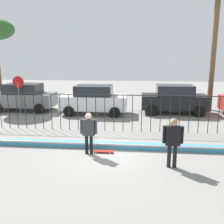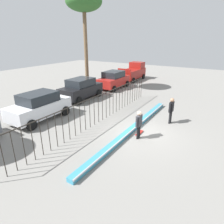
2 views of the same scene
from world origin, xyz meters
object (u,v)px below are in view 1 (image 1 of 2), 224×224
Objects in this scene: skateboard at (103,151)px; parked_car_gray at (24,97)px; parked_car_black at (174,99)px; camera_operator at (173,138)px; stop_sign at (19,90)px; skateboarder at (89,130)px; parked_car_white at (94,99)px.

parked_car_gray is at bearing 109.35° from skateboard.
camera_operator is at bearing -100.79° from parked_car_black.
stop_sign reaches higher than parked_car_black.
parked_car_gray is 1.00× the size of parked_car_black.
camera_operator is at bearing -40.88° from parked_car_gray.
skateboarder is 0.95× the size of camera_operator.
skateboarder is at bearing 174.46° from skateboard.
camera_operator is (2.53, -1.08, 0.98)m from skateboard.
stop_sign is (-8.94, 7.38, 0.57)m from camera_operator.
parked_car_gray is (-9.16, 8.49, -0.07)m from camera_operator.
parked_car_gray is 1.72× the size of stop_sign.
parked_car_black reaches higher than camera_operator.
skateboarder is 0.38× the size of parked_car_white.
stop_sign reaches higher than skateboarder.
parked_car_black reaches higher than skateboard.
skateboard is at bearing 50.24° from skateboarder.
skateboarder is at bearing -49.23° from parked_car_gray.
camera_operator reaches higher than skateboard.
skateboard is at bearing -44.47° from stop_sign.
parked_car_white is at bearing -4.57° from parked_car_gray.
skateboarder reaches higher than skateboard.
parked_car_gray is 1.00× the size of parked_car_white.
stop_sign is at bearing 165.55° from skateboarder.
stop_sign reaches higher than skateboard.
parked_car_black is at bearing -76.15° from camera_operator.
stop_sign is at bearing -17.51° from camera_operator.
parked_car_white is (-1.00, 7.00, -0.02)m from skateboarder.
parked_car_gray is at bearing 178.24° from parked_car_black.
parked_car_white is at bearing 6.26° from stop_sign.
stop_sign reaches higher than parked_car_white.
parked_car_white reaches higher than skateboard.
stop_sign is at bearing -76.66° from parked_car_gray.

